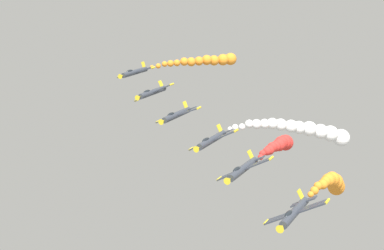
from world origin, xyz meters
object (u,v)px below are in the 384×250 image
airplane_trailing (134,72)px  airplane_left_inner (243,169)px  airplane_left_outer (176,115)px  airplane_right_outer (152,92)px  airplane_right_inner (211,140)px  airplane_lead (294,213)px

airplane_trailing → airplane_left_inner: bearing=140.9°
airplane_left_outer → airplane_right_outer: (9.81, -7.81, 1.75)m
airplane_right_inner → airplane_right_outer: bearing=-36.3°
airplane_left_inner → airplane_left_outer: airplane_left_outer is taller
airplane_left_outer → airplane_right_outer: 12.66m
airplane_left_inner → airplane_trailing: (38.83, -31.60, 6.04)m
airplane_right_outer → airplane_trailing: 12.43m
airplane_lead → airplane_right_inner: bearing=-38.7°
airplane_left_outer → airplane_right_outer: airplane_right_outer is taller
airplane_lead → airplane_left_inner: (10.10, -6.81, 2.18)m
airplane_left_inner → airplane_trailing: bearing=-39.1°
airplane_lead → airplane_trailing: bearing=-38.1°
airplane_left_inner → airplane_right_outer: (29.54, -23.60, 4.01)m
airplane_lead → airplane_right_inner: size_ratio=1.00×
airplane_right_outer → airplane_trailing: size_ratio=1.00×
airplane_left_inner → airplane_right_inner: 12.68m
airplane_left_outer → airplane_trailing: 25.08m
airplane_trailing → airplane_right_outer: bearing=139.3°
airplane_trailing → airplane_lead: bearing=141.9°
airplane_right_outer → airplane_trailing: (9.29, -8.00, 2.03)m
airplane_right_inner → airplane_right_outer: size_ratio=1.00×
airplane_lead → airplane_right_outer: size_ratio=1.00×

